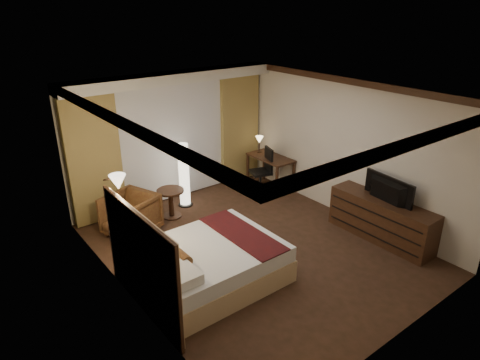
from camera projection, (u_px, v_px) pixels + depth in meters
floor at (254, 248)px, 7.44m from camera, size 4.50×5.50×0.01m
ceiling at (256, 93)px, 6.39m from camera, size 4.50×5.50×0.01m
back_wall at (171, 137)px, 8.92m from camera, size 4.50×0.02×2.70m
left_wall at (124, 216)px, 5.64m from camera, size 0.02×5.50×2.70m
right_wall at (345, 149)px, 8.19m from camera, size 0.02×5.50×2.70m
crown_molding at (256, 97)px, 6.41m from camera, size 4.50×5.50×0.12m
soffit at (173, 78)px, 8.25m from camera, size 4.50×0.50×0.20m
curtain_sheer at (173, 142)px, 8.90m from camera, size 2.48×0.04×2.45m
curtain_left_drape at (94, 160)px, 7.89m from camera, size 1.00×0.14×2.45m
curtain_right_drape at (239, 129)px, 9.81m from camera, size 1.00×0.14×2.45m
wall_sconce at (118, 182)px, 6.00m from camera, size 0.24×0.24×0.24m
bed at (209, 264)px, 6.45m from camera, size 2.10×1.64×0.61m
headboard at (142, 263)px, 5.68m from camera, size 0.12×1.94×1.50m
armchair at (130, 213)px, 7.73m from camera, size 1.01×1.04×0.85m
side_table at (171, 203)px, 8.41m from camera, size 0.53×0.53×0.58m
floor_lamp at (184, 175)px, 8.73m from camera, size 0.29×0.29×1.36m
desk at (270, 172)px, 9.70m from camera, size 0.55×1.10×0.75m
desk_lamp at (259, 145)px, 9.78m from camera, size 0.18×0.18×0.34m
office_chair at (261, 171)px, 9.42m from camera, size 0.62×0.62×1.02m
dresser at (381, 219)px, 7.60m from camera, size 0.50×1.95×0.76m
television at (385, 185)px, 7.32m from camera, size 0.70×1.08×0.13m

